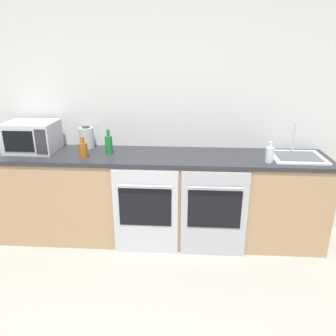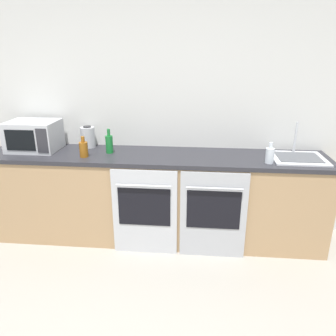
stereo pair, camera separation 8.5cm
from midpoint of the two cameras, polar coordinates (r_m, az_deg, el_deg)
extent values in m
cube|color=silver|center=(3.42, -0.93, 10.34)|extent=(10.00, 0.06, 2.60)
cube|color=tan|center=(3.37, -1.46, -5.32)|extent=(3.32, 0.59, 0.86)
cube|color=#28282D|center=(3.21, -1.52, 2.01)|extent=(3.35, 0.62, 0.04)
cube|color=#B7BABF|center=(3.10, -3.29, -7.80)|extent=(0.61, 0.03, 0.85)
cube|color=black|center=(3.06, -3.37, -6.82)|extent=(0.49, 0.01, 0.37)
cylinder|color=#B7BABF|center=(2.94, -3.52, -3.13)|extent=(0.50, 0.02, 0.02)
cube|color=#A8AAAF|center=(3.08, 8.64, -8.24)|extent=(0.61, 0.03, 0.85)
cube|color=black|center=(3.03, 8.73, -7.26)|extent=(0.49, 0.01, 0.37)
cylinder|color=#A8AAAF|center=(2.92, 8.97, -3.56)|extent=(0.50, 0.02, 0.02)
cube|color=#B7BABF|center=(3.57, -21.69, 5.26)|extent=(0.49, 0.37, 0.30)
cube|color=black|center=(3.43, -23.73, 4.43)|extent=(0.29, 0.01, 0.20)
cube|color=#2D2D33|center=(3.33, -20.42, 4.44)|extent=(0.11, 0.01, 0.24)
cylinder|color=#19722D|center=(3.28, -9.46, 4.09)|extent=(0.07, 0.07, 0.17)
cylinder|color=#19722D|center=(3.25, -9.57, 6.14)|extent=(0.03, 0.03, 0.07)
cylinder|color=silver|center=(3.09, 18.04, 2.05)|extent=(0.08, 0.08, 0.14)
cylinder|color=silver|center=(3.06, 18.23, 3.75)|extent=(0.03, 0.03, 0.05)
cylinder|color=#8C5114|center=(3.20, -13.73, 3.13)|extent=(0.08, 0.08, 0.14)
cylinder|color=#8C5114|center=(3.17, -13.88, 4.87)|extent=(0.03, 0.03, 0.06)
cylinder|color=#B7BABF|center=(3.52, -13.10, 5.24)|extent=(0.15, 0.15, 0.21)
cylinder|color=#262628|center=(3.49, -13.24, 7.02)|extent=(0.08, 0.08, 0.01)
cube|color=silver|center=(3.31, 22.42, 1.59)|extent=(0.48, 0.43, 0.01)
cube|color=#4C4F54|center=(3.31, 22.45, 1.76)|extent=(0.39, 0.31, 0.01)
cylinder|color=silver|center=(3.44, 21.97, 5.00)|extent=(0.02, 0.02, 0.30)
camera|label=1|loc=(0.04, -89.25, 0.27)|focal=35.00mm
camera|label=2|loc=(0.04, 90.75, -0.27)|focal=35.00mm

